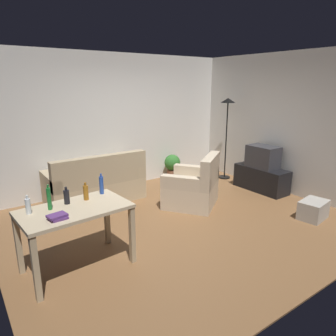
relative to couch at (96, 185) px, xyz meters
The scene contains 17 objects.
ground_plane 1.78m from the couch, 64.76° to the right, with size 5.20×4.40×0.02m, color brown.
wall_rear 1.42m from the couch, 39.29° to the left, with size 5.20×0.10×2.70m, color silver.
wall_right 3.85m from the couch, 25.37° to the right, with size 0.10×4.40×2.70m, color silver.
couch is the anchor object (origin of this frame).
tv_stand 3.28m from the couch, 24.05° to the right, with size 0.44×1.10×0.48m.
tv 3.31m from the couch, 24.02° to the right, with size 0.41×0.60×0.44m.
torchiere_lamp 3.21m from the couch, ahead, with size 0.32×0.32×1.81m.
desk 2.18m from the couch, 118.27° to the right, with size 1.25×0.79×0.76m.
potted_plant 1.98m from the couch, ahead, with size 0.36×0.36×0.57m.
armchair 1.79m from the couch, 40.21° to the right, with size 1.22×1.21×0.92m.
storage_box 3.75m from the couch, 46.86° to the right, with size 0.48×0.34×0.30m, color #A8A399.
bottle_clear 2.37m from the couch, 129.71° to the right, with size 0.06×0.06×0.21m.
bottle_green 2.26m from the couch, 125.04° to the right, with size 0.05×0.05×0.29m.
bottle_dark 2.09m from the couch, 121.19° to the right, with size 0.07×0.07×0.21m.
bottle_amber 1.99m from the couch, 115.20° to the right, with size 0.06×0.06×0.22m.
bottle_blue 1.83m from the couch, 109.27° to the right, with size 0.05×0.05×0.27m.
book_stack 2.48m from the couch, 121.03° to the right, with size 0.21×0.16×0.05m.
Camera 1 is at (-2.78, -3.58, 2.12)m, focal length 33.12 mm.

